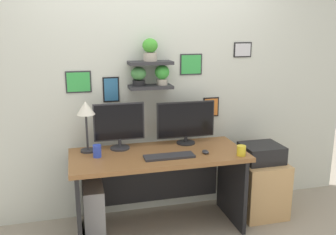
# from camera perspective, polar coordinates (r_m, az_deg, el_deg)

# --- Properties ---
(ground_plane) EXTENTS (8.00, 8.00, 0.00)m
(ground_plane) POSITION_cam_1_polar(r_m,az_deg,el_deg) (3.63, -1.39, -16.81)
(ground_plane) COLOR gray
(back_wall_assembly) EXTENTS (4.40, 0.24, 2.70)m
(back_wall_assembly) POSITION_cam_1_polar(r_m,az_deg,el_deg) (3.58, -3.11, 5.88)
(back_wall_assembly) COLOR silver
(back_wall_assembly) RESTS_ON ground
(desk) EXTENTS (1.57, 0.68, 0.75)m
(desk) POSITION_cam_1_polar(r_m,az_deg,el_deg) (3.43, -1.65, -8.60)
(desk) COLOR brown
(desk) RESTS_ON ground
(monitor_left) EXTENTS (0.47, 0.18, 0.43)m
(monitor_left) POSITION_cam_1_polar(r_m,az_deg,el_deg) (3.39, -7.60, -1.13)
(monitor_left) COLOR #2D2D33
(monitor_left) RESTS_ON desk
(monitor_right) EXTENTS (0.57, 0.18, 0.41)m
(monitor_right) POSITION_cam_1_polar(r_m,az_deg,el_deg) (3.53, 2.77, -0.66)
(monitor_right) COLOR black
(monitor_right) RESTS_ON desk
(keyboard) EXTENTS (0.44, 0.14, 0.02)m
(keyboard) POSITION_cam_1_polar(r_m,az_deg,el_deg) (3.20, 0.19, -6.05)
(keyboard) COLOR #2D2D33
(keyboard) RESTS_ON desk
(computer_mouse) EXTENTS (0.06, 0.09, 0.03)m
(computer_mouse) POSITION_cam_1_polar(r_m,az_deg,el_deg) (3.31, 5.83, -5.33)
(computer_mouse) COLOR #2D2D33
(computer_mouse) RESTS_ON desk
(desk_lamp) EXTENTS (0.16, 0.16, 0.47)m
(desk_lamp) POSITION_cam_1_polar(r_m,az_deg,el_deg) (3.32, -12.65, 0.70)
(desk_lamp) COLOR #2D2D33
(desk_lamp) RESTS_ON desk
(coffee_mug) EXTENTS (0.08, 0.08, 0.09)m
(coffee_mug) POSITION_cam_1_polar(r_m,az_deg,el_deg) (3.30, 11.33, -5.06)
(coffee_mug) COLOR yellow
(coffee_mug) RESTS_ON desk
(water_cup) EXTENTS (0.07, 0.07, 0.11)m
(water_cup) POSITION_cam_1_polar(r_m,az_deg,el_deg) (3.25, -10.95, -5.14)
(water_cup) COLOR blue
(water_cup) RESTS_ON desk
(drawer_cabinet) EXTENTS (0.44, 0.50, 0.56)m
(drawer_cabinet) POSITION_cam_1_polar(r_m,az_deg,el_deg) (3.89, 14.00, -10.42)
(drawer_cabinet) COLOR tan
(drawer_cabinet) RESTS_ON ground
(printer) EXTENTS (0.38, 0.34, 0.17)m
(printer) POSITION_cam_1_polar(r_m,az_deg,el_deg) (3.76, 14.32, -5.36)
(printer) COLOR black
(printer) RESTS_ON drawer_cabinet
(computer_tower_left) EXTENTS (0.18, 0.40, 0.47)m
(computer_tower_left) POSITION_cam_1_polar(r_m,az_deg,el_deg) (3.52, -11.48, -13.77)
(computer_tower_left) COLOR #99999E
(computer_tower_left) RESTS_ON ground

